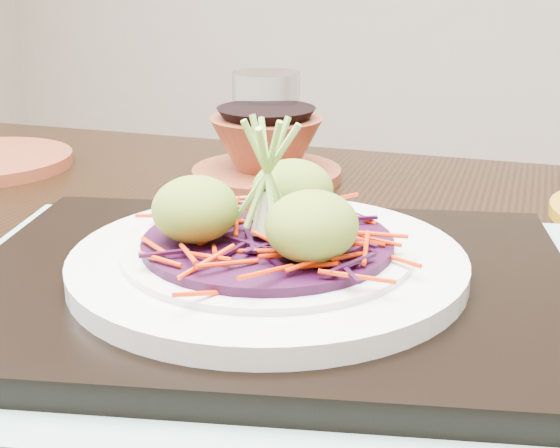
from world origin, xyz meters
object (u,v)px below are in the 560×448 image
at_px(serving_tray, 268,285).
at_px(water_glass, 266,120).
at_px(dining_table, 232,423).
at_px(terracotta_bowl_set, 266,152).
at_px(white_plate, 268,261).

relative_size(serving_tray, water_glass, 3.88).
xyz_separation_m(dining_table, terracotta_bowl_set, (-0.10, 0.27, 0.14)).
bearing_deg(serving_tray, water_glass, 97.91).
relative_size(serving_tray, white_plate, 1.54).
height_order(dining_table, serving_tray, serving_tray).
distance_m(serving_tray, water_glass, 0.36).
distance_m(dining_table, terracotta_bowl_set, 0.32).
bearing_deg(water_glass, dining_table, -69.36).
bearing_deg(dining_table, terracotta_bowl_set, 104.01).
height_order(serving_tray, water_glass, water_glass).
xyz_separation_m(dining_table, water_glass, (-0.12, 0.32, 0.16)).
xyz_separation_m(dining_table, serving_tray, (0.03, -0.01, 0.12)).
relative_size(white_plate, terracotta_bowl_set, 1.23).
height_order(serving_tray, terracotta_bowl_set, terracotta_bowl_set).
relative_size(dining_table, water_glass, 13.36).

